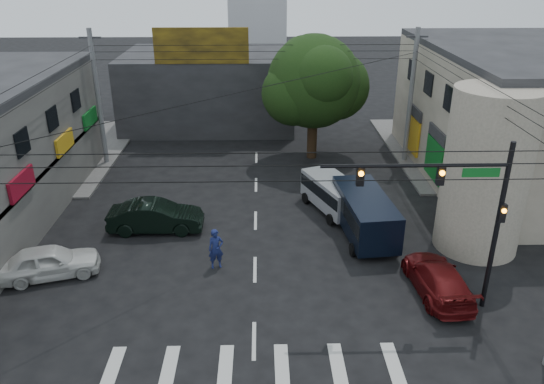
{
  "coord_description": "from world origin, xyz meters",
  "views": [
    {
      "loc": [
        0.32,
        -19.06,
        13.35
      ],
      "look_at": [
        0.84,
        4.0,
        3.06
      ],
      "focal_mm": 35.0,
      "sensor_mm": 36.0,
      "label": 1
    }
  ],
  "objects_px": {
    "utility_pole_far_left": "(98,99)",
    "silver_minivan": "(333,195)",
    "dark_sedan": "(156,216)",
    "maroon_sedan": "(438,279)",
    "street_tree": "(314,82)",
    "traffic_gantry": "(459,201)",
    "white_compact": "(49,262)",
    "navy_van": "(364,216)",
    "traffic_officer": "(216,249)",
    "utility_pole_far_right": "(411,98)"
  },
  "relations": [
    {
      "from": "traffic_gantry",
      "to": "navy_van",
      "type": "distance_m",
      "value": 7.53
    },
    {
      "from": "dark_sedan",
      "to": "silver_minivan",
      "type": "bearing_deg",
      "value": -77.91
    },
    {
      "from": "white_compact",
      "to": "navy_van",
      "type": "relative_size",
      "value": 0.8
    },
    {
      "from": "maroon_sedan",
      "to": "silver_minivan",
      "type": "bearing_deg",
      "value": -70.78
    },
    {
      "from": "street_tree",
      "to": "traffic_officer",
      "type": "relative_size",
      "value": 4.47
    },
    {
      "from": "utility_pole_far_left",
      "to": "navy_van",
      "type": "distance_m",
      "value": 19.73
    },
    {
      "from": "street_tree",
      "to": "traffic_gantry",
      "type": "relative_size",
      "value": 1.21
    },
    {
      "from": "street_tree",
      "to": "navy_van",
      "type": "height_order",
      "value": "street_tree"
    },
    {
      "from": "dark_sedan",
      "to": "traffic_officer",
      "type": "height_order",
      "value": "traffic_officer"
    },
    {
      "from": "white_compact",
      "to": "navy_van",
      "type": "height_order",
      "value": "navy_van"
    },
    {
      "from": "utility_pole_far_left",
      "to": "navy_van",
      "type": "xyz_separation_m",
      "value": [
        16.12,
        -10.82,
        -3.47
      ]
    },
    {
      "from": "utility_pole_far_right",
      "to": "white_compact",
      "type": "bearing_deg",
      "value": -144.08
    },
    {
      "from": "utility_pole_far_left",
      "to": "silver_minivan",
      "type": "height_order",
      "value": "utility_pole_far_left"
    },
    {
      "from": "street_tree",
      "to": "maroon_sedan",
      "type": "height_order",
      "value": "street_tree"
    },
    {
      "from": "utility_pole_far_left",
      "to": "silver_minivan",
      "type": "distance_m",
      "value": 17.21
    },
    {
      "from": "utility_pole_far_right",
      "to": "maroon_sedan",
      "type": "xyz_separation_m",
      "value": [
        -2.63,
        -16.0,
        -3.9
      ]
    },
    {
      "from": "traffic_officer",
      "to": "white_compact",
      "type": "bearing_deg",
      "value": 169.01
    },
    {
      "from": "white_compact",
      "to": "maroon_sedan",
      "type": "distance_m",
      "value": 17.22
    },
    {
      "from": "silver_minivan",
      "to": "navy_van",
      "type": "height_order",
      "value": "navy_van"
    },
    {
      "from": "utility_pole_far_right",
      "to": "silver_minivan",
      "type": "bearing_deg",
      "value": -127.93
    },
    {
      "from": "street_tree",
      "to": "maroon_sedan",
      "type": "xyz_separation_m",
      "value": [
        3.87,
        -17.0,
        -4.77
      ]
    },
    {
      "from": "utility_pole_far_right",
      "to": "maroon_sedan",
      "type": "bearing_deg",
      "value": -99.34
    },
    {
      "from": "white_compact",
      "to": "navy_van",
      "type": "bearing_deg",
      "value": -93.23
    },
    {
      "from": "street_tree",
      "to": "navy_van",
      "type": "bearing_deg",
      "value": -82.17
    },
    {
      "from": "dark_sedan",
      "to": "maroon_sedan",
      "type": "xyz_separation_m",
      "value": [
        13.11,
        -6.0,
        -0.11
      ]
    },
    {
      "from": "utility_pole_far_left",
      "to": "maroon_sedan",
      "type": "xyz_separation_m",
      "value": [
        18.37,
        -16.0,
        -3.9
      ]
    },
    {
      "from": "traffic_gantry",
      "to": "white_compact",
      "type": "distance_m",
      "value": 17.78
    },
    {
      "from": "street_tree",
      "to": "utility_pole_far_right",
      "type": "distance_m",
      "value": 6.63
    },
    {
      "from": "silver_minivan",
      "to": "traffic_officer",
      "type": "height_order",
      "value": "traffic_officer"
    },
    {
      "from": "dark_sedan",
      "to": "maroon_sedan",
      "type": "bearing_deg",
      "value": -115.04
    },
    {
      "from": "utility_pole_far_left",
      "to": "white_compact",
      "type": "height_order",
      "value": "utility_pole_far_left"
    },
    {
      "from": "utility_pole_far_right",
      "to": "navy_van",
      "type": "relative_size",
      "value": 1.58
    },
    {
      "from": "traffic_gantry",
      "to": "maroon_sedan",
      "type": "distance_m",
      "value": 4.25
    },
    {
      "from": "navy_van",
      "to": "silver_minivan",
      "type": "bearing_deg",
      "value": 17.15
    },
    {
      "from": "dark_sedan",
      "to": "silver_minivan",
      "type": "height_order",
      "value": "silver_minivan"
    },
    {
      "from": "utility_pole_far_left",
      "to": "maroon_sedan",
      "type": "height_order",
      "value": "utility_pole_far_left"
    },
    {
      "from": "utility_pole_far_left",
      "to": "navy_van",
      "type": "bearing_deg",
      "value": -33.86
    },
    {
      "from": "utility_pole_far_left",
      "to": "white_compact",
      "type": "distance_m",
      "value": 14.88
    },
    {
      "from": "street_tree",
      "to": "traffic_officer",
      "type": "xyz_separation_m",
      "value": [
        -5.79,
        -14.73,
        -4.5
      ]
    },
    {
      "from": "traffic_gantry",
      "to": "white_compact",
      "type": "height_order",
      "value": "traffic_gantry"
    },
    {
      "from": "utility_pole_far_left",
      "to": "utility_pole_far_right",
      "type": "height_order",
      "value": "same"
    },
    {
      "from": "street_tree",
      "to": "maroon_sedan",
      "type": "bearing_deg",
      "value": -77.18
    },
    {
      "from": "street_tree",
      "to": "traffic_officer",
      "type": "distance_m",
      "value": 16.45
    },
    {
      "from": "utility_pole_far_left",
      "to": "dark_sedan",
      "type": "distance_m",
      "value": 11.92
    },
    {
      "from": "traffic_gantry",
      "to": "traffic_officer",
      "type": "distance_m",
      "value": 10.87
    },
    {
      "from": "silver_minivan",
      "to": "utility_pole_far_left",
      "type": "bearing_deg",
      "value": 40.5
    },
    {
      "from": "white_compact",
      "to": "silver_minivan",
      "type": "distance_m",
      "value": 15.1
    },
    {
      "from": "traffic_gantry",
      "to": "maroon_sedan",
      "type": "relative_size",
      "value": 1.46
    },
    {
      "from": "maroon_sedan",
      "to": "white_compact",
      "type": "bearing_deg",
      "value": -9.62
    },
    {
      "from": "traffic_gantry",
      "to": "traffic_officer",
      "type": "height_order",
      "value": "traffic_gantry"
    }
  ]
}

